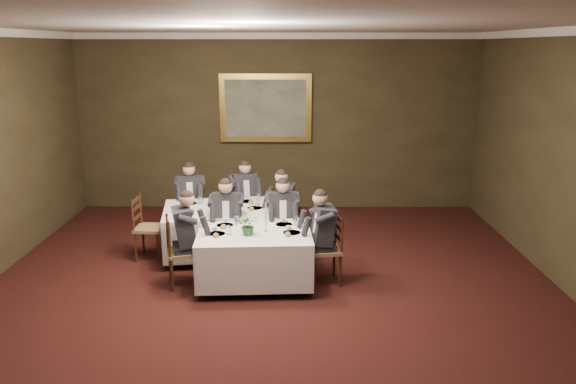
{
  "coord_description": "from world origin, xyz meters",
  "views": [
    {
      "loc": [
        0.27,
        -6.25,
        3.25
      ],
      "look_at": [
        0.23,
        1.81,
        1.15
      ],
      "focal_mm": 35.0,
      "sensor_mm": 36.0,
      "label": 1
    }
  ],
  "objects_px": {
    "chair_sec_backright": "(245,219)",
    "diner_main_backleft": "(227,231)",
    "table_second": "(219,227)",
    "painting": "(266,108)",
    "diner_sec_endright": "(287,221)",
    "chair_main_backright": "(283,244)",
    "diner_sec_backright": "(245,207)",
    "centerpiece": "(249,224)",
    "chair_sec_endleft": "(150,240)",
    "chair_main_endright": "(326,263)",
    "table_main": "(255,253)",
    "diner_sec_backleft": "(191,209)",
    "diner_main_endleft": "(183,250)",
    "candlestick": "(266,221)",
    "diner_main_endright": "(325,248)",
    "chair_main_backleft": "(228,245)",
    "chair_main_endleft": "(183,266)",
    "chair_sec_endright": "(287,234)",
    "chair_sec_backleft": "(191,222)",
    "diner_main_backright": "(283,230)"
  },
  "relations": [
    {
      "from": "table_second",
      "to": "centerpiece",
      "type": "height_order",
      "value": "centerpiece"
    },
    {
      "from": "chair_main_backleft",
      "to": "candlestick",
      "type": "distance_m",
      "value": 1.16
    },
    {
      "from": "diner_main_backright",
      "to": "candlestick",
      "type": "relative_size",
      "value": 3.27
    },
    {
      "from": "table_main",
      "to": "diner_main_backleft",
      "type": "relative_size",
      "value": 1.22
    },
    {
      "from": "painting",
      "to": "chair_main_backright",
      "type": "bearing_deg",
      "value": -82.82
    },
    {
      "from": "table_main",
      "to": "diner_sec_backleft",
      "type": "relative_size",
      "value": 1.22
    },
    {
      "from": "chair_sec_backright",
      "to": "chair_main_backleft",
      "type": "bearing_deg",
      "value": 61.6
    },
    {
      "from": "centerpiece",
      "to": "chair_sec_endleft",
      "type": "bearing_deg",
      "value": 146.11
    },
    {
      "from": "chair_main_backleft",
      "to": "chair_sec_backleft",
      "type": "relative_size",
      "value": 1.0
    },
    {
      "from": "chair_main_endleft",
      "to": "chair_sec_endright",
      "type": "bearing_deg",
      "value": 117.99
    },
    {
      "from": "table_main",
      "to": "chair_sec_backright",
      "type": "bearing_deg",
      "value": 98.43
    },
    {
      "from": "diner_main_endleft",
      "to": "centerpiece",
      "type": "height_order",
      "value": "diner_main_endleft"
    },
    {
      "from": "diner_main_backleft",
      "to": "diner_sec_endright",
      "type": "bearing_deg",
      "value": -149.48
    },
    {
      "from": "chair_main_endright",
      "to": "chair_sec_backright",
      "type": "height_order",
      "value": "same"
    },
    {
      "from": "chair_main_backright",
      "to": "chair_sec_endright",
      "type": "relative_size",
      "value": 1.0
    },
    {
      "from": "diner_main_backright",
      "to": "diner_sec_backright",
      "type": "distance_m",
      "value": 1.45
    },
    {
      "from": "diner_main_backleft",
      "to": "chair_main_endright",
      "type": "bearing_deg",
      "value": 152.95
    },
    {
      "from": "diner_sec_backleft",
      "to": "diner_main_endright",
      "type": "bearing_deg",
      "value": 130.83
    },
    {
      "from": "chair_main_backright",
      "to": "painting",
      "type": "distance_m",
      "value": 3.52
    },
    {
      "from": "table_main",
      "to": "diner_main_backright",
      "type": "height_order",
      "value": "diner_main_backright"
    },
    {
      "from": "diner_main_endleft",
      "to": "painting",
      "type": "height_order",
      "value": "painting"
    },
    {
      "from": "painting",
      "to": "chair_main_backleft",
      "type": "bearing_deg",
      "value": -98.62
    },
    {
      "from": "candlestick",
      "to": "painting",
      "type": "bearing_deg",
      "value": 92.42
    },
    {
      "from": "chair_main_endleft",
      "to": "chair_sec_endleft",
      "type": "xyz_separation_m",
      "value": [
        -0.73,
        1.05,
        0.0
      ]
    },
    {
      "from": "diner_sec_backright",
      "to": "centerpiece",
      "type": "bearing_deg",
      "value": 74.34
    },
    {
      "from": "chair_main_endright",
      "to": "centerpiece",
      "type": "height_order",
      "value": "centerpiece"
    },
    {
      "from": "chair_main_endleft",
      "to": "chair_sec_endright",
      "type": "height_order",
      "value": "same"
    },
    {
      "from": "chair_main_backleft",
      "to": "chair_sec_backleft",
      "type": "xyz_separation_m",
      "value": [
        -0.77,
        1.18,
        0.0
      ]
    },
    {
      "from": "diner_main_backleft",
      "to": "diner_main_endright",
      "type": "relative_size",
      "value": 1.0
    },
    {
      "from": "table_second",
      "to": "painting",
      "type": "distance_m",
      "value": 3.19
    },
    {
      "from": "diner_main_endright",
      "to": "candlestick",
      "type": "xyz_separation_m",
      "value": [
        -0.82,
        -0.02,
        0.4
      ]
    },
    {
      "from": "diner_main_endright",
      "to": "chair_sec_endleft",
      "type": "xyz_separation_m",
      "value": [
        -2.71,
        0.95,
        -0.23
      ]
    },
    {
      "from": "candlestick",
      "to": "diner_sec_backleft",
      "type": "bearing_deg",
      "value": 125.82
    },
    {
      "from": "diner_main_endleft",
      "to": "chair_main_endright",
      "type": "distance_m",
      "value": 2.0
    },
    {
      "from": "table_main",
      "to": "chair_main_endright",
      "type": "relative_size",
      "value": 1.64
    },
    {
      "from": "chair_sec_backleft",
      "to": "chair_main_backleft",
      "type": "bearing_deg",
      "value": 114.5
    },
    {
      "from": "diner_main_endleft",
      "to": "diner_main_endright",
      "type": "xyz_separation_m",
      "value": [
        1.97,
        0.1,
        0.0
      ]
    },
    {
      "from": "chair_main_backleft",
      "to": "chair_sec_backright",
      "type": "height_order",
      "value": "same"
    },
    {
      "from": "diner_sec_endright",
      "to": "chair_main_backright",
      "type": "bearing_deg",
      "value": 179.45
    },
    {
      "from": "diner_sec_backright",
      "to": "centerpiece",
      "type": "xyz_separation_m",
      "value": [
        0.24,
        -2.21,
        0.4
      ]
    },
    {
      "from": "chair_sec_endleft",
      "to": "chair_main_endright",
      "type": "bearing_deg",
      "value": 74.48
    },
    {
      "from": "chair_main_backright",
      "to": "chair_sec_backright",
      "type": "xyz_separation_m",
      "value": [
        -0.69,
        1.28,
        0.0
      ]
    },
    {
      "from": "chair_sec_backright",
      "to": "diner_main_backleft",
      "type": "bearing_deg",
      "value": 61.66
    },
    {
      "from": "chair_main_endright",
      "to": "centerpiece",
      "type": "relative_size",
      "value": 3.38
    },
    {
      "from": "chair_main_endright",
      "to": "chair_sec_endleft",
      "type": "distance_m",
      "value": 2.88
    },
    {
      "from": "chair_main_backleft",
      "to": "chair_main_endright",
      "type": "distance_m",
      "value": 1.63
    },
    {
      "from": "chair_main_endleft",
      "to": "diner_sec_backright",
      "type": "xyz_separation_m",
      "value": [
        0.69,
        2.15,
        0.23
      ]
    },
    {
      "from": "chair_main_endleft",
      "to": "diner_sec_endright",
      "type": "xyz_separation_m",
      "value": [
        1.43,
        1.37,
        0.23
      ]
    },
    {
      "from": "diner_main_endright",
      "to": "chair_sec_backleft",
      "type": "bearing_deg",
      "value": 40.58
    },
    {
      "from": "chair_sec_endleft",
      "to": "centerpiece",
      "type": "relative_size",
      "value": 3.38
    }
  ]
}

